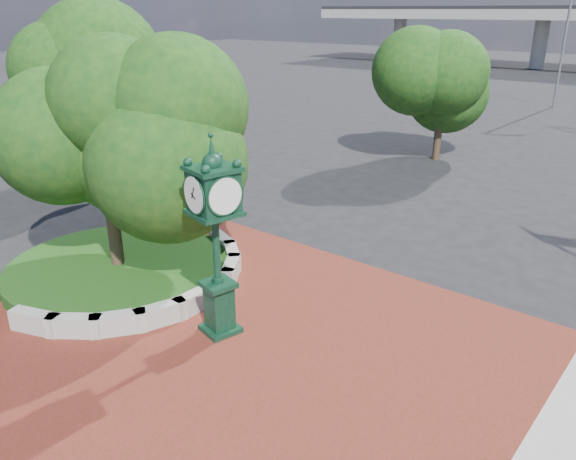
{
  "coord_description": "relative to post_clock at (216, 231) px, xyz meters",
  "views": [
    {
      "loc": [
        7.74,
        -8.02,
        6.99
      ],
      "look_at": [
        -0.07,
        1.5,
        2.15
      ],
      "focal_mm": 35.0,
      "sensor_mm": 36.0,
      "label": 1
    }
  ],
  "objects": [
    {
      "name": "post_clock",
      "position": [
        0.0,
        0.0,
        0.0
      ],
      "size": [
        1.12,
        1.12,
        4.61
      ],
      "color": "black",
      "rests_on": "ground"
    },
    {
      "name": "ground",
      "position": [
        0.64,
        0.29,
        -2.53
      ],
      "size": [
        200.0,
        200.0,
        0.0
      ],
      "primitive_type": "plane",
      "color": "black",
      "rests_on": "ground"
    },
    {
      "name": "grass_bed",
      "position": [
        -4.36,
        0.29,
        -2.33
      ],
      "size": [
        6.1,
        6.1,
        0.4
      ],
      "primitive_type": "cylinder",
      "color": "#144012",
      "rests_on": "ground"
    },
    {
      "name": "tree_northwest",
      "position": [
        -12.36,
        5.29,
        1.59
      ],
      "size": [
        5.6,
        5.6,
        6.93
      ],
      "color": "#38281C",
      "rests_on": "ground"
    },
    {
      "name": "planter_wall",
      "position": [
        -2.07,
        0.29,
        -2.26
      ],
      "size": [
        2.96,
        6.77,
        0.54
      ],
      "color": "#9E9B93",
      "rests_on": "ground"
    },
    {
      "name": "street_lamp_far",
      "position": [
        -3.33,
        39.21,
        3.46
      ],
      "size": [
        2.21,
        0.97,
        10.22
      ],
      "color": "slate",
      "rests_on": "ground"
    },
    {
      "name": "tree_planter",
      "position": [
        -4.36,
        0.29,
        1.19
      ],
      "size": [
        5.2,
        5.2,
        6.33
      ],
      "color": "#38281C",
      "rests_on": "ground"
    },
    {
      "name": "tree_street",
      "position": [
        -3.36,
        18.29,
        0.71
      ],
      "size": [
        4.4,
        4.4,
        5.45
      ],
      "color": "#38281C",
      "rests_on": "ground"
    },
    {
      "name": "plaza",
      "position": [
        0.64,
        -0.71,
        -2.51
      ],
      "size": [
        12.0,
        12.0,
        0.04
      ],
      "primitive_type": "cube",
      "color": "#5F2716",
      "rests_on": "ground"
    }
  ]
}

